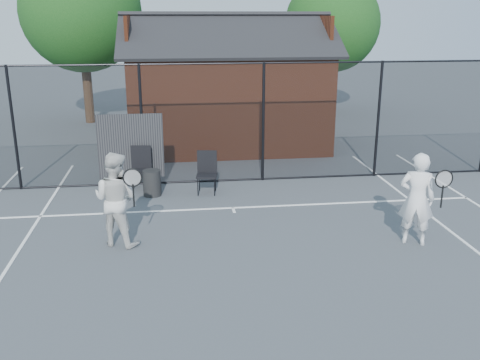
{
  "coord_description": "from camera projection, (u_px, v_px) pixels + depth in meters",
  "views": [
    {
      "loc": [
        -1.24,
        -8.03,
        4.09
      ],
      "look_at": [
        -0.03,
        1.54,
        1.1
      ],
      "focal_mm": 40.0,
      "sensor_mm": 36.0,
      "label": 1
    }
  ],
  "objects": [
    {
      "name": "ground",
      "position": [
        253.0,
        269.0,
        8.97
      ],
      "size": [
        80.0,
        80.0,
        0.0
      ],
      "primitive_type": "plane",
      "color": "#494E54",
      "rests_on": "ground"
    },
    {
      "name": "court_lines",
      "position": [
        267.0,
        310.0,
        7.72
      ],
      "size": [
        11.02,
        18.0,
        0.01
      ],
      "color": "white",
      "rests_on": "ground"
    },
    {
      "name": "fence",
      "position": [
        211.0,
        126.0,
        13.24
      ],
      "size": [
        22.04,
        3.0,
        3.0
      ],
      "color": "black",
      "rests_on": "ground"
    },
    {
      "name": "clubhouse",
      "position": [
        227.0,
        96.0,
        17.08
      ],
      "size": [
        6.5,
        4.36,
        4.19
      ],
      "color": "brown",
      "rests_on": "ground"
    },
    {
      "name": "tree_left",
      "position": [
        81.0,
        12.0,
        19.98
      ],
      "size": [
        4.48,
        4.48,
        6.44
      ],
      "color": "black",
      "rests_on": "ground"
    },
    {
      "name": "tree_right",
      "position": [
        332.0,
        24.0,
        22.27
      ],
      "size": [
        3.97,
        3.97,
        5.7
      ],
      "color": "black",
      "rests_on": "ground"
    },
    {
      "name": "player_front",
      "position": [
        417.0,
        199.0,
        9.76
      ],
      "size": [
        0.84,
        0.69,
        1.74
      ],
      "color": "white",
      "rests_on": "ground"
    },
    {
      "name": "player_back",
      "position": [
        116.0,
        199.0,
        9.73
      ],
      "size": [
        1.05,
        0.96,
        1.75
      ],
      "color": "silver",
      "rests_on": "ground"
    },
    {
      "name": "chair_left",
      "position": [
        140.0,
        169.0,
        12.93
      ],
      "size": [
        0.55,
        0.57,
        1.02
      ],
      "primitive_type": "cube",
      "rotation": [
        0.0,
        0.0,
        -0.12
      ],
      "color": "black",
      "rests_on": "ground"
    },
    {
      "name": "chair_right",
      "position": [
        207.0,
        174.0,
        12.65
      ],
      "size": [
        0.54,
        0.55,
        0.98
      ],
      "primitive_type": "cube",
      "rotation": [
        0.0,
        0.0,
        -0.14
      ],
      "color": "black",
      "rests_on": "ground"
    },
    {
      "name": "waste_bin",
      "position": [
        152.0,
        183.0,
        12.55
      ],
      "size": [
        0.49,
        0.49,
        0.62
      ],
      "primitive_type": "cylinder",
      "rotation": [
        0.0,
        0.0,
        -0.17
      ],
      "color": "#242424",
      "rests_on": "ground"
    }
  ]
}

